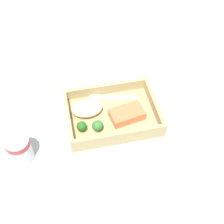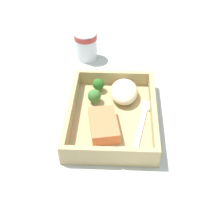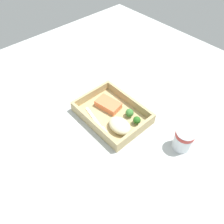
{
  "view_description": "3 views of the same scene",
  "coord_description": "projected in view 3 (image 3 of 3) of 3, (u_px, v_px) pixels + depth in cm",
  "views": [
    {
      "loc": [
        13.0,
        60.54,
        76.51
      ],
      "look_at": [
        0.0,
        0.0,
        2.7
      ],
      "focal_mm": 50.0,
      "sensor_mm": 36.0,
      "label": 1
    },
    {
      "loc": [
        -55.24,
        -2.28,
        52.6
      ],
      "look_at": [
        0.0,
        0.0,
        2.7
      ],
      "focal_mm": 50.0,
      "sensor_mm": 36.0,
      "label": 2
    },
    {
      "loc": [
        43.92,
        -39.73,
        68.88
      ],
      "look_at": [
        0.0,
        0.0,
        2.7
      ],
      "focal_mm": 35.0,
      "sensor_mm": 36.0,
      "label": 3
    }
  ],
  "objects": [
    {
      "name": "takeout_tray",
      "position": [
        112.0,
        115.0,
        0.9
      ],
      "size": [
        28.28,
        20.95,
        1.2
      ],
      "primitive_type": "cube",
      "color": "tan",
      "rests_on": "ground_plane"
    },
    {
      "name": "salmon_fillet",
      "position": [
        108.0,
        104.0,
        0.92
      ],
      "size": [
        11.22,
        7.96,
        2.73
      ],
      "primitive_type": "cube",
      "rotation": [
        0.0,
        0.0,
        0.19
      ],
      "color": "#E97748",
      "rests_on": "takeout_tray"
    },
    {
      "name": "broccoli_floret_2",
      "position": [
        129.0,
        113.0,
        0.88
      ],
      "size": [
        3.34,
        3.34,
        3.65
      ],
      "color": "#85AA64",
      "rests_on": "takeout_tray"
    },
    {
      "name": "broccoli_floret_1",
      "position": [
        137.0,
        120.0,
        0.85
      ],
      "size": [
        3.02,
        3.02,
        3.6
      ],
      "color": "#8AA462",
      "rests_on": "takeout_tray"
    },
    {
      "name": "ground_plane",
      "position": [
        112.0,
        118.0,
        0.92
      ],
      "size": [
        160.0,
        160.0,
        2.0
      ],
      "primitive_type": "cube",
      "color": "#B3BAB8"
    },
    {
      "name": "mashed_potatoes",
      "position": [
        120.0,
        126.0,
        0.84
      ],
      "size": [
        9.75,
        7.06,
        3.92
      ],
      "primitive_type": "ellipsoid",
      "color": "beige",
      "rests_on": "takeout_tray"
    },
    {
      "name": "fork",
      "position": [
        97.0,
        122.0,
        0.87
      ],
      "size": [
        15.82,
        4.64,
        0.44
      ],
      "color": "white",
      "rests_on": "takeout_tray"
    },
    {
      "name": "paper_cup",
      "position": [
        184.0,
        139.0,
        0.77
      ],
      "size": [
        6.8,
        6.8,
        8.52
      ],
      "color": "silver",
      "rests_on": "ground_plane"
    },
    {
      "name": "receipt_slip",
      "position": [
        65.0,
        98.0,
        0.98
      ],
      "size": [
        14.93,
        18.23,
        0.24
      ],
      "primitive_type": "cube",
      "rotation": [
        0.0,
        0.0,
        -0.39
      ],
      "color": "white",
      "rests_on": "ground_plane"
    },
    {
      "name": "tray_rim",
      "position": [
        112.0,
        111.0,
        0.89
      ],
      "size": [
        28.28,
        20.95,
        3.75
      ],
      "color": "tan",
      "rests_on": "takeout_tray"
    }
  ]
}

